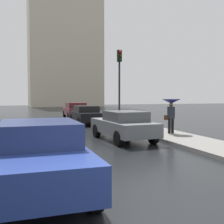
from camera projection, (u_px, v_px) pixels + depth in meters
car_maroon_near_kerb at (75, 110)px, 25.21m from camera, size 1.91×4.52×1.43m
car_black_mid_road at (86, 114)px, 20.12m from camera, size 1.75×4.09×1.32m
car_blue_far_ahead at (40, 155)px, 5.99m from camera, size 1.86×4.40×1.48m
car_grey_far_lane at (123, 125)px, 12.66m from camera, size 2.01×4.19×1.34m
pedestrian_with_umbrella_near at (171, 107)px, 13.98m from camera, size 0.93×0.93×1.72m
traffic_light at (119, 74)px, 18.21m from camera, size 0.26×0.39×4.85m
distant_tower at (63, 34)px, 56.66m from camera, size 13.82×11.39×31.92m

